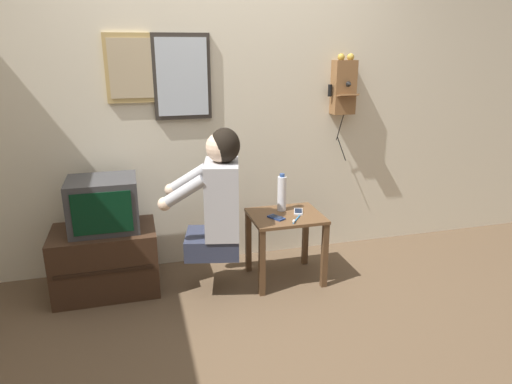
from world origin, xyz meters
The scene contains 13 objects.
ground_plane centered at (0.00, 0.00, 0.00)m, with size 14.00×14.00×0.00m, color brown.
wall_back centered at (0.00, 1.05, 1.27)m, with size 6.80×0.05×2.55m.
side_table centered at (0.36, 0.54, 0.39)m, with size 0.51×0.42×0.50m.
person centered at (-0.14, 0.49, 0.70)m, with size 0.57×0.46×0.86m.
tv_stand centered at (-0.90, 0.71, 0.23)m, with size 0.69×0.45×0.46m.
television centered at (-0.88, 0.73, 0.63)m, with size 0.45×0.37×0.36m.
wall_phone_antique centered at (0.95, 0.96, 1.35)m, with size 0.22×0.19×0.83m.
framed_picture centered at (-0.61, 1.01, 1.50)m, with size 0.37×0.03×0.47m.
wall_mirror centered at (-0.28, 1.00, 1.44)m, with size 0.41×0.03×0.60m.
cell_phone_held centered at (0.27, 0.49, 0.51)m, with size 0.11×0.14×0.01m.
cell_phone_spare centered at (0.46, 0.57, 0.51)m, with size 0.10×0.14×0.01m.
water_bottle centered at (0.36, 0.64, 0.63)m, with size 0.06×0.06×0.28m.
toothbrush centered at (0.39, 0.42, 0.51)m, with size 0.10×0.14×0.02m.
Camera 1 is at (-0.65, -2.33, 1.65)m, focal length 32.00 mm.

